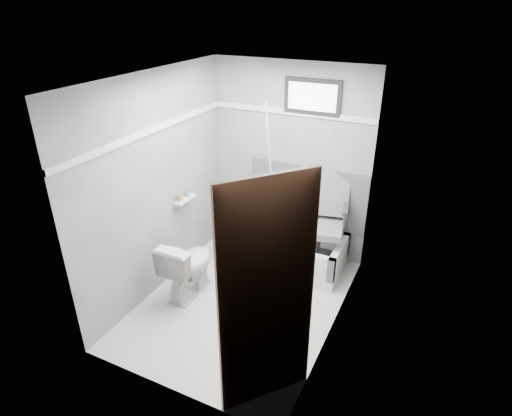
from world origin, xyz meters
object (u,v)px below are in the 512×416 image
Objects in this scene: toilet at (188,266)px; door at (283,334)px; bathtub at (283,247)px; soap_bottle_b at (187,193)px; office_chair at (320,221)px; soap_bottle_a at (180,197)px.

door is (1.60, -1.18, 0.65)m from toilet.
soap_bottle_b is at bearing -154.46° from bathtub.
office_chair is 2.31m from door.
bathtub is 0.75× the size of door.
toilet is at bearing 143.51° from door.
toilet is 0.80m from soap_bottle_a.
office_chair is 1.60m from toilet.
bathtub is 1.43m from soap_bottle_a.
office_chair is at bearing -138.27° from toilet.
door is 2.48m from soap_bottle_a.
toilet is (-0.71, -1.03, 0.14)m from bathtub.
soap_bottle_b reaches higher than toilet.
soap_bottle_b is (-1.03, -0.49, 0.75)m from bathtub.
toilet is (-1.15, -1.06, -0.32)m from office_chair.
toilet is 0.87m from soap_bottle_b.
office_chair is 1.59m from soap_bottle_b.
soap_bottle_b is (-1.92, 1.72, -0.04)m from door.
door is at bearing -90.58° from office_chair.
office_chair is 1.54× the size of toilet.
soap_bottle_b is at bearing -59.92° from toilet.
bathtub is at bearing 111.86° from door.
door reaches higher than soap_bottle_a.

